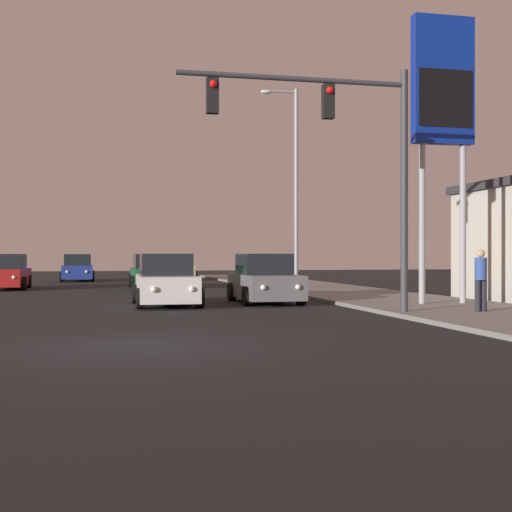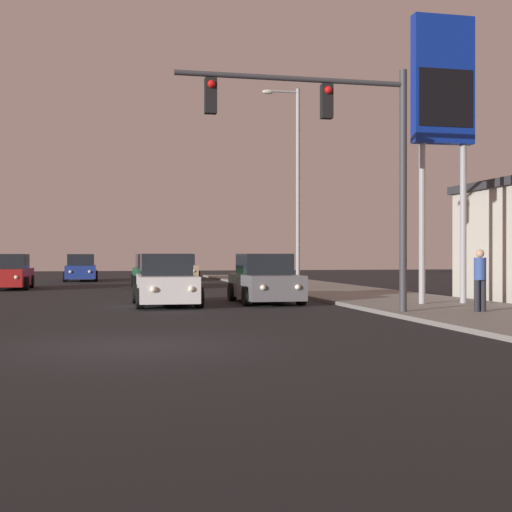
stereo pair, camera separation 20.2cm
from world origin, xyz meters
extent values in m
plane|color=black|center=(0.00, 0.00, 0.00)|extent=(120.00, 120.00, 0.00)
cube|color=gray|center=(9.50, 10.00, 0.06)|extent=(5.00, 60.00, 0.12)
cube|color=silver|center=(1.56, 10.09, 0.58)|extent=(1.91, 4.24, 0.80)
cube|color=black|center=(1.56, 10.24, 1.33)|extent=(1.65, 2.04, 0.70)
cylinder|color=black|center=(0.66, 8.79, 0.32)|extent=(0.24, 0.64, 0.64)
cylinder|color=black|center=(2.46, 8.79, 0.32)|extent=(0.24, 0.64, 0.64)
cylinder|color=black|center=(0.66, 11.39, 0.32)|extent=(0.24, 0.64, 0.64)
cylinder|color=black|center=(2.46, 11.39, 0.32)|extent=(0.24, 0.64, 0.64)
sphere|color=#F2EACC|center=(1.00, 7.97, 0.63)|extent=(0.18, 0.18, 0.18)
sphere|color=#F2EACC|center=(2.12, 7.97, 0.63)|extent=(0.18, 0.18, 0.18)
cube|color=navy|center=(-1.70, 32.60, 0.58)|extent=(1.81, 4.21, 0.80)
cube|color=black|center=(-1.70, 32.75, 1.33)|extent=(1.61, 2.01, 0.70)
cylinder|color=black|center=(-2.60, 31.30, 0.32)|extent=(0.24, 0.64, 0.64)
cylinder|color=black|center=(-0.80, 31.30, 0.32)|extent=(0.24, 0.64, 0.64)
cylinder|color=black|center=(-2.60, 33.91, 0.32)|extent=(0.24, 0.64, 0.64)
cylinder|color=black|center=(-0.80, 33.91, 0.32)|extent=(0.24, 0.64, 0.64)
sphere|color=#F2EACC|center=(-2.26, 30.48, 0.63)|extent=(0.18, 0.18, 0.18)
sphere|color=#F2EACC|center=(-1.15, 30.48, 0.63)|extent=(0.18, 0.18, 0.18)
cube|color=#195933|center=(2.03, 22.41, 0.58)|extent=(1.85, 4.22, 0.80)
cube|color=black|center=(2.03, 22.56, 1.33)|extent=(1.62, 2.02, 0.70)
cylinder|color=black|center=(1.13, 21.11, 0.32)|extent=(0.24, 0.64, 0.64)
cylinder|color=black|center=(2.93, 21.11, 0.32)|extent=(0.24, 0.64, 0.64)
cylinder|color=black|center=(1.13, 23.71, 0.32)|extent=(0.24, 0.64, 0.64)
cylinder|color=black|center=(2.93, 23.71, 0.32)|extent=(0.24, 0.64, 0.64)
sphere|color=#F2EACC|center=(1.48, 20.29, 0.63)|extent=(0.18, 0.18, 0.18)
sphere|color=#F2EACC|center=(2.59, 20.29, 0.63)|extent=(0.18, 0.18, 0.18)
cube|color=maroon|center=(-4.77, 22.52, 0.58)|extent=(1.95, 4.26, 0.80)
cube|color=black|center=(-4.77, 22.67, 1.33)|extent=(1.67, 2.06, 0.70)
cylinder|color=black|center=(-3.87, 21.22, 0.32)|extent=(0.24, 0.64, 0.64)
cylinder|color=black|center=(-3.87, 23.83, 0.32)|extent=(0.24, 0.64, 0.64)
sphere|color=#F2EACC|center=(-4.21, 20.40, 0.63)|extent=(0.18, 0.18, 0.18)
cube|color=tan|center=(4.59, 33.02, 0.58)|extent=(1.88, 4.23, 0.80)
cube|color=black|center=(4.59, 33.17, 1.33)|extent=(1.64, 2.03, 0.70)
cylinder|color=black|center=(3.69, 31.72, 0.32)|extent=(0.24, 0.64, 0.64)
cylinder|color=black|center=(5.49, 31.72, 0.32)|extent=(0.24, 0.64, 0.64)
cylinder|color=black|center=(3.69, 34.32, 0.32)|extent=(0.24, 0.64, 0.64)
cylinder|color=black|center=(5.49, 34.32, 0.32)|extent=(0.24, 0.64, 0.64)
sphere|color=#F2EACC|center=(4.04, 30.90, 0.63)|extent=(0.18, 0.18, 0.18)
sphere|color=#F2EACC|center=(5.15, 30.90, 0.63)|extent=(0.18, 0.18, 0.18)
cube|color=slate|center=(4.96, 10.56, 0.58)|extent=(1.81, 4.20, 0.80)
cube|color=black|center=(4.96, 10.71, 1.33)|extent=(1.60, 2.00, 0.70)
cylinder|color=black|center=(4.06, 9.26, 0.32)|extent=(0.24, 0.64, 0.64)
cylinder|color=black|center=(5.86, 9.26, 0.32)|extent=(0.24, 0.64, 0.64)
cylinder|color=black|center=(4.06, 11.86, 0.32)|extent=(0.24, 0.64, 0.64)
cylinder|color=black|center=(5.86, 11.86, 0.32)|extent=(0.24, 0.64, 0.64)
sphere|color=#F2EACC|center=(4.40, 8.44, 0.63)|extent=(0.18, 0.18, 0.18)
sphere|color=#F2EACC|center=(5.52, 8.44, 0.63)|extent=(0.18, 0.18, 0.18)
cylinder|color=#38383D|center=(7.44, 4.81, 3.37)|extent=(0.20, 0.20, 6.50)
cylinder|color=#38383D|center=(4.36, 4.81, 6.22)|extent=(6.15, 0.14, 0.14)
cube|color=black|center=(5.28, 4.81, 5.67)|extent=(0.30, 0.24, 0.90)
sphere|color=red|center=(5.28, 4.67, 5.94)|extent=(0.20, 0.20, 0.20)
cube|color=black|center=(2.21, 4.81, 5.67)|extent=(0.30, 0.24, 0.90)
sphere|color=red|center=(2.21, 4.67, 5.94)|extent=(0.20, 0.20, 0.20)
cylinder|color=#99999E|center=(8.19, 17.90, 4.62)|extent=(0.18, 0.18, 9.00)
cylinder|color=#99999E|center=(7.49, 17.90, 8.97)|extent=(1.40, 0.10, 0.10)
ellipsoid|color=silver|center=(6.79, 17.90, 8.92)|extent=(0.50, 0.24, 0.20)
cylinder|color=#99999E|center=(9.26, 7.48, 2.62)|extent=(0.20, 0.20, 5.00)
cylinder|color=#99999E|center=(10.66, 7.48, 2.62)|extent=(0.20, 0.20, 5.00)
cube|color=navy|center=(9.96, 7.48, 7.12)|extent=(2.00, 0.40, 4.00)
cube|color=black|center=(9.96, 7.27, 6.52)|extent=(1.80, 0.03, 1.80)
cylinder|color=#23232D|center=(9.35, 4.33, 0.54)|extent=(0.16, 0.16, 0.85)
cylinder|color=#23232D|center=(9.53, 4.33, 0.54)|extent=(0.16, 0.16, 0.85)
cylinder|color=#334C99|center=(9.44, 4.33, 1.27)|extent=(0.32, 0.32, 0.60)
sphere|color=tan|center=(9.44, 4.33, 1.68)|extent=(0.22, 0.22, 0.22)
camera|label=1|loc=(-0.72, -12.99, 1.65)|focal=50.00mm
camera|label=2|loc=(-0.52, -13.04, 1.65)|focal=50.00mm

